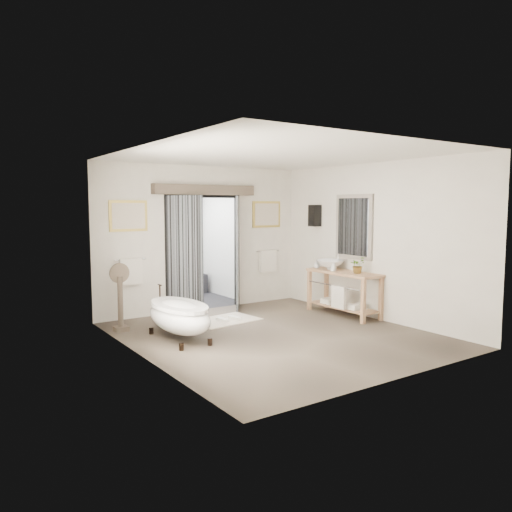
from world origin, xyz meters
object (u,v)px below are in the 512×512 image
object	(u,v)px
rug	(225,320)
clawfoot_tub	(179,316)
vanity	(343,289)
basin	(330,265)

from	to	relation	value
rug	clawfoot_tub	bearing A→B (deg)	-149.98
vanity	rug	bearing A→B (deg)	157.28
vanity	rug	world-z (taller)	vanity
rug	vanity	bearing A→B (deg)	-22.72
rug	basin	bearing A→B (deg)	-13.11
clawfoot_tub	rug	size ratio (longest dim) A/B	1.34
basin	clawfoot_tub	bearing A→B (deg)	-152.71
vanity	basin	world-z (taller)	basin
clawfoot_tub	vanity	bearing A→B (deg)	-2.70
vanity	rug	distance (m)	2.35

